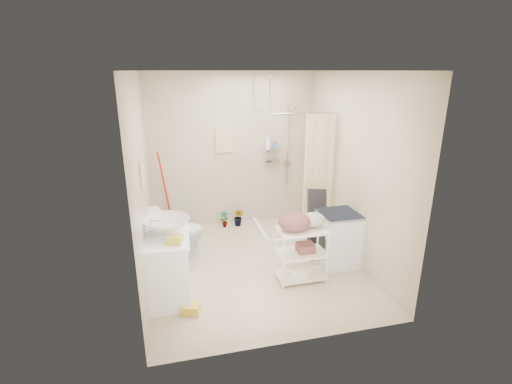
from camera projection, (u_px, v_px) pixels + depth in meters
floor at (255, 265)px, 5.20m from camera, size 3.20×3.20×0.00m
ceiling at (255, 71)px, 4.39m from camera, size 2.80×3.20×0.04m
wall_back at (233, 151)px, 6.28m from camera, size 2.80×0.04×2.60m
wall_front at (296, 223)px, 3.32m from camera, size 2.80×0.04×2.60m
wall_left at (142, 183)px, 4.49m from camera, size 0.04×3.20×2.60m
wall_right at (353, 170)px, 5.11m from camera, size 0.04×3.20×2.60m
vanity at (169, 264)px, 4.41m from camera, size 0.55×0.93×0.81m
sink at (167, 226)px, 4.27m from camera, size 0.59×0.59×0.18m
counter_basket at (175, 240)px, 4.03m from camera, size 0.19×0.16×0.09m
floor_basket at (191, 307)px, 4.15m from camera, size 0.33×0.29×0.15m
toilet at (176, 233)px, 5.32m from camera, size 0.79×0.49×0.77m
mop at (163, 192)px, 6.10m from camera, size 0.15×0.15×1.38m
potted_plant_a at (224, 219)px, 6.43m from camera, size 0.16×0.11×0.29m
potted_plant_b at (239, 217)px, 6.47m from camera, size 0.23×0.23×0.32m
hanging_towel at (224, 140)px, 6.16m from camera, size 0.28×0.03×0.42m
towel_ring at (142, 174)px, 4.25m from camera, size 0.04×0.22×0.34m
tp_holder at (150, 226)px, 4.72m from camera, size 0.08×0.12×0.14m
shower at (290, 171)px, 6.03m from camera, size 1.10×1.10×2.10m
shampoo_bottle_a at (268, 141)px, 6.30m from camera, size 0.12×0.12×0.26m
shampoo_bottle_b at (275, 145)px, 6.33m from camera, size 0.08×0.08×0.15m
washing_machine at (337, 238)px, 5.16m from camera, size 0.52×0.54×0.75m
laundry_rack at (302, 249)px, 4.73m from camera, size 0.62×0.36×0.85m
ironing_board at (317, 225)px, 5.24m from camera, size 0.31×0.13×1.05m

